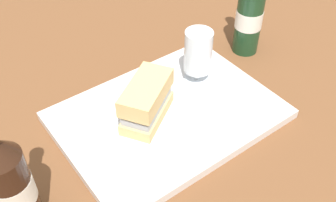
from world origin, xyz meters
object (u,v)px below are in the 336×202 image
Objects in this scene: beer_bottle at (250,14)px; second_bottle at (10,184)px; sandwich at (147,100)px; beer_glass at (198,55)px; plate at (147,119)px.

second_bottle is at bearing -167.93° from beer_bottle.
beer_glass reaches higher than sandwich.
sandwich is 0.29m from second_bottle.
second_bottle is (-0.28, -0.06, 0.03)m from sandwich.
second_bottle reaches higher than plate.
beer_bottle is at bearing 12.07° from second_bottle.
second_bottle reaches higher than sandwich.
sandwich is at bearing -165.41° from beer_glass.
beer_glass is at bearing 12.34° from second_bottle.
beer_bottle reaches higher than plate.
beer_glass is (0.16, 0.04, 0.01)m from sandwich.
sandwich is 1.15× the size of beer_glass.
beer_glass is at bearing -18.51° from sandwich.
beer_glass is at bearing -168.54° from beer_bottle.
beer_glass is at bearing 14.96° from plate.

